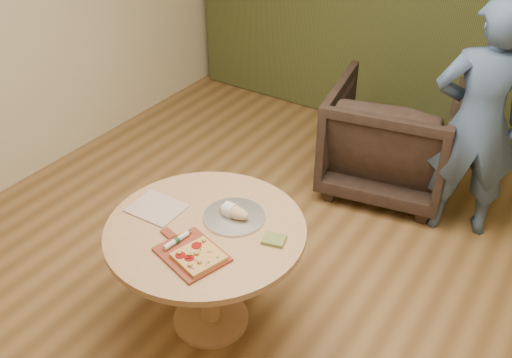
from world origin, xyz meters
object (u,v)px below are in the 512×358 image
at_px(pedestal_table, 207,246).
at_px(serving_tray, 234,217).
at_px(bread_roll, 233,211).
at_px(person_standing, 478,123).
at_px(cutlery_roll, 177,240).
at_px(armchair, 391,133).
at_px(pizza_paddle, 191,253).
at_px(flatbread_pizza, 198,256).

relative_size(pedestal_table, serving_tray, 3.19).
height_order(pedestal_table, bread_roll, bread_roll).
xyz_separation_m(serving_tray, person_standing, (0.90, 1.63, 0.13)).
height_order(cutlery_roll, serving_tray, cutlery_roll).
relative_size(bread_roll, armchair, 0.19).
relative_size(cutlery_roll, bread_roll, 1.03).
bearing_deg(person_standing, pizza_paddle, 42.56).
height_order(pedestal_table, armchair, armchair).
bearing_deg(cutlery_roll, bread_roll, 80.28).
distance_m(pizza_paddle, person_standing, 2.21).
bearing_deg(pizza_paddle, pedestal_table, 125.05).
bearing_deg(person_standing, cutlery_roll, 39.72).
height_order(pizza_paddle, cutlery_roll, cutlery_roll).
bearing_deg(flatbread_pizza, pedestal_table, 119.99).
xyz_separation_m(pedestal_table, armchair, (0.32, 2.02, -0.11)).
bearing_deg(pedestal_table, armchair, 80.91).
bearing_deg(pedestal_table, bread_roll, 64.02).
xyz_separation_m(pedestal_table, bread_roll, (0.08, 0.16, 0.18)).
distance_m(pizza_paddle, flatbread_pizza, 0.07).
bearing_deg(flatbread_pizza, serving_tray, 97.35).
height_order(flatbread_pizza, armchair, armchair).
xyz_separation_m(pizza_paddle, serving_tray, (0.01, 0.38, -0.00)).
distance_m(pedestal_table, armchair, 2.05).
bearing_deg(serving_tray, flatbread_pizza, -82.65).
bearing_deg(serving_tray, pizza_paddle, -91.67).
bearing_deg(cutlery_roll, serving_tray, 79.01).
bearing_deg(pizza_paddle, flatbread_pizza, 3.63).
relative_size(pedestal_table, bread_roll, 5.88).
xyz_separation_m(cutlery_roll, armchair, (0.36, 2.22, -0.28)).
bearing_deg(bread_roll, pedestal_table, -115.98).
xyz_separation_m(flatbread_pizza, armchair, (0.19, 2.25, -0.28)).
bearing_deg(serving_tray, bread_roll, 180.00).
distance_m(serving_tray, armchair, 1.89).
relative_size(pizza_paddle, person_standing, 0.27).
bearing_deg(serving_tray, pedestal_table, -118.51).
bearing_deg(armchair, person_standing, 150.48).
relative_size(pizza_paddle, serving_tray, 1.33).
relative_size(pedestal_table, person_standing, 0.64).
bearing_deg(pedestal_table, person_standing, 61.20).
distance_m(pedestal_table, pizza_paddle, 0.28).
relative_size(pizza_paddle, armchair, 0.48).
xyz_separation_m(flatbread_pizza, bread_roll, (-0.06, 0.40, 0.02)).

